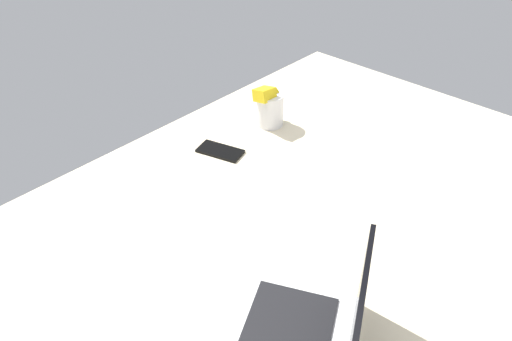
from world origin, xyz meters
The scene contains 3 objects.
bed_mattress centered at (0.00, 0.00, 9.00)cm, with size 180.00×140.00×18.00cm, color beige.
snack_cup centered at (-29.79, -45.06, 24.34)cm, with size 10.24×9.00×14.38cm.
cell_phone centered at (-6.75, -45.13, 18.40)cm, with size 6.80×14.00×0.80cm, color black.
Camera 1 is at (75.37, 45.31, 101.63)cm, focal length 33.56 mm.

